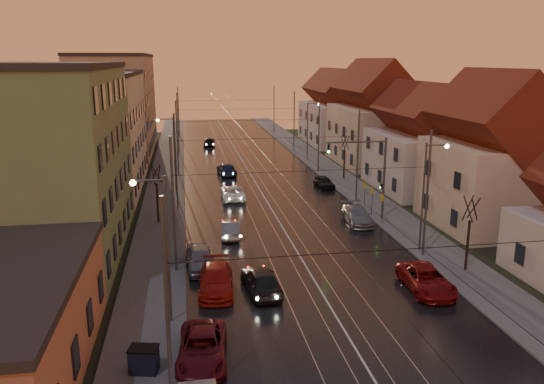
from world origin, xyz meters
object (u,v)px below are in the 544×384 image
parked_left_1 (202,348)px  parked_left_3 (200,258)px  traffic_light_mast (373,168)px  dumpster (144,360)px  driving_car_1 (231,229)px  parked_left_2 (216,280)px  street_lamp_3 (310,125)px  street_lamp_2 (171,148)px  street_lamp_0 (161,236)px  driving_car_0 (261,280)px  street_lamp_1 (428,186)px  parked_right_0 (426,280)px  driving_car_2 (233,193)px  parked_right_1 (357,215)px  driving_car_4 (209,142)px  parked_right_2 (324,182)px  driving_car_3 (227,169)px

parked_left_1 → parked_left_3: (0.27, 11.17, 0.09)m
traffic_light_mast → dumpster: 27.57m
driving_car_1 → parked_left_2: 10.05m
street_lamp_3 → parked_left_1: street_lamp_3 is taller
parked_left_1 → driving_car_1: bearing=85.2°
street_lamp_2 → street_lamp_0: bearing=-90.0°
driving_car_0 → parked_left_1: driving_car_0 is taller
street_lamp_1 → parked_right_0: bearing=-113.7°
parked_left_3 → driving_car_1: bearing=64.3°
street_lamp_0 → driving_car_2: (5.91, 25.06, -4.21)m
driving_car_2 → parked_right_1: parked_right_1 is taller
street_lamp_0 → driving_car_2: bearing=76.7°
street_lamp_2 → dumpster: (-0.78, -32.62, -4.19)m
driving_car_4 → parked_left_3: (-3.16, -51.65, 0.02)m
street_lamp_1 → parked_right_1: (-2.57, 7.39, -4.17)m
driving_car_4 → parked_right_2: (10.91, -30.49, -0.10)m
street_lamp_1 → parked_right_2: 20.94m
driving_car_3 → parked_right_2: (9.92, -8.22, -0.08)m
street_lamp_0 → dumpster: 6.28m
driving_car_0 → parked_right_1: 15.98m
street_lamp_1 → parked_right_0: (-2.80, -6.37, -4.19)m
driving_car_1 → parked_left_3: parked_left_3 is taller
parked_right_1 → parked_left_1: bearing=-122.5°
driving_car_4 → parked_left_3: 51.75m
driving_car_4 → parked_right_2: bearing=114.5°
street_lamp_0 → driving_car_1: bearing=70.8°
street_lamp_3 → driving_car_2: street_lamp_3 is taller
driving_car_3 → driving_car_4: size_ratio=1.14×
driving_car_2 → dumpster: size_ratio=4.06×
street_lamp_2 → parked_left_3: 21.27m
parked_left_1 → driving_car_2: bearing=86.6°
street_lamp_2 → dumpster: bearing=-91.4°
driving_car_2 → parked_right_0: size_ratio=0.97×
driving_car_1 → driving_car_2: driving_car_2 is taller
street_lamp_2 → driving_car_4: (5.24, 30.89, -4.15)m
parked_left_1 → parked_left_3: bearing=93.2°
driving_car_4 → parked_left_1: 62.92m
street_lamp_1 → traffic_light_mast: size_ratio=1.11×
parked_left_2 → parked_right_0: bearing=-4.8°
traffic_light_mast → parked_left_1: 25.43m
driving_car_1 → driving_car_3: (1.54, 23.11, 0.06)m
street_lamp_1 → dumpster: 23.18m
street_lamp_3 → driving_car_1: bearing=-113.9°
driving_car_1 → parked_left_3: size_ratio=0.89×
street_lamp_2 → traffic_light_mast: size_ratio=1.11×
parked_right_0 → driving_car_1: bearing=134.6°
parked_left_1 → street_lamp_1: bearing=40.6°
street_lamp_3 → parked_left_1: size_ratio=1.66×
street_lamp_0 → parked_left_3: street_lamp_0 is taller
parked_left_2 → parked_right_2: bearing=66.0°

